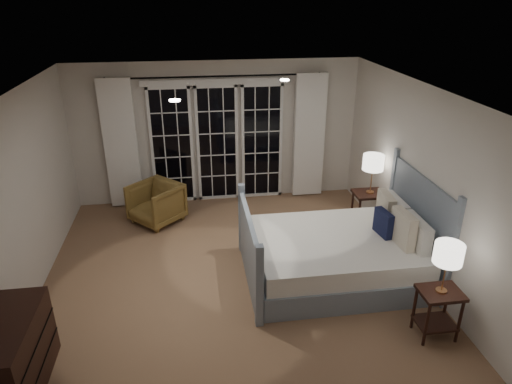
{
  "coord_description": "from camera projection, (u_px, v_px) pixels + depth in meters",
  "views": [
    {
      "loc": [
        -0.44,
        -5.3,
        3.57
      ],
      "look_at": [
        0.38,
        0.3,
        1.05
      ],
      "focal_mm": 32.0,
      "sensor_mm": 36.0,
      "label": 1
    }
  ],
  "objects": [
    {
      "name": "floor",
      "position": [
        232.0,
        272.0,
        6.31
      ],
      "size": [
        5.0,
        5.0,
        0.0
      ],
      "primitive_type": "plane",
      "color": "#856647",
      "rests_on": "ground"
    },
    {
      "name": "ceiling",
      "position": [
        228.0,
        90.0,
        5.29
      ],
      "size": [
        5.0,
        5.0,
        0.0
      ],
      "primitive_type": "plane",
      "rotation": [
        3.14,
        0.0,
        0.0
      ],
      "color": "silver",
      "rests_on": "wall_back"
    },
    {
      "name": "wall_left",
      "position": [
        23.0,
        201.0,
        5.47
      ],
      "size": [
        0.02,
        5.0,
        2.5
      ],
      "primitive_type": "cube",
      "color": "silver",
      "rests_on": "floor"
    },
    {
      "name": "wall_right",
      "position": [
        415.0,
        178.0,
        6.13
      ],
      "size": [
        0.02,
        5.0,
        2.5
      ],
      "primitive_type": "cube",
      "color": "silver",
      "rests_on": "floor"
    },
    {
      "name": "wall_back",
      "position": [
        217.0,
        133.0,
        8.06
      ],
      "size": [
        5.0,
        0.02,
        2.5
      ],
      "primitive_type": "cube",
      "color": "silver",
      "rests_on": "floor"
    },
    {
      "name": "wall_front",
      "position": [
        260.0,
        316.0,
        3.54
      ],
      "size": [
        5.0,
        0.02,
        2.5
      ],
      "primitive_type": "cube",
      "color": "silver",
      "rests_on": "floor"
    },
    {
      "name": "french_doors",
      "position": [
        217.0,
        142.0,
        8.08
      ],
      "size": [
        2.5,
        0.04,
        2.2
      ],
      "color": "black",
      "rests_on": "wall_back"
    },
    {
      "name": "curtain_rod",
      "position": [
        215.0,
        76.0,
        7.56
      ],
      "size": [
        3.5,
        0.03,
        0.03
      ],
      "primitive_type": "cylinder",
      "rotation": [
        0.0,
        1.57,
        0.0
      ],
      "color": "black",
      "rests_on": "wall_back"
    },
    {
      "name": "curtain_left",
      "position": [
        121.0,
        145.0,
        7.77
      ],
      "size": [
        0.55,
        0.1,
        2.25
      ],
      "primitive_type": "cube",
      "color": "white",
      "rests_on": "curtain_rod"
    },
    {
      "name": "curtain_right",
      "position": [
        309.0,
        136.0,
        8.21
      ],
      "size": [
        0.55,
        0.1,
        2.25
      ],
      "primitive_type": "cube",
      "color": "white",
      "rests_on": "curtain_rod"
    },
    {
      "name": "downlight_a",
      "position": [
        285.0,
        80.0,
        5.94
      ],
      "size": [
        0.12,
        0.12,
        0.01
      ],
      "primitive_type": "cylinder",
      "color": "white",
      "rests_on": "ceiling"
    },
    {
      "name": "downlight_b",
      "position": [
        175.0,
        100.0,
        4.85
      ],
      "size": [
        0.12,
        0.12,
        0.01
      ],
      "primitive_type": "cylinder",
      "color": "white",
      "rests_on": "ceiling"
    },
    {
      "name": "bed",
      "position": [
        339.0,
        253.0,
        6.1
      ],
      "size": [
        2.35,
        1.69,
        1.37
      ],
      "color": "gray",
      "rests_on": "floor"
    },
    {
      "name": "nightstand_left",
      "position": [
        438.0,
        307.0,
        5.0
      ],
      "size": [
        0.45,
        0.36,
        0.59
      ],
      "color": "black",
      "rests_on": "floor"
    },
    {
      "name": "nightstand_right",
      "position": [
        369.0,
        205.0,
        7.25
      ],
      "size": [
        0.5,
        0.4,
        0.65
      ],
      "color": "black",
      "rests_on": "floor"
    },
    {
      "name": "lamp_left",
      "position": [
        449.0,
        254.0,
        4.73
      ],
      "size": [
        0.3,
        0.3,
        0.59
      ],
      "color": "#BD7E4B",
      "rests_on": "nightstand_left"
    },
    {
      "name": "lamp_right",
      "position": [
        373.0,
        163.0,
        6.96
      ],
      "size": [
        0.32,
        0.32,
        0.62
      ],
      "color": "#BD7E4B",
      "rests_on": "nightstand_right"
    },
    {
      "name": "armchair",
      "position": [
        156.0,
        203.0,
        7.53
      ],
      "size": [
        1.03,
        1.03,
        0.67
      ],
      "primitive_type": "imported",
      "rotation": [
        0.0,
        0.0,
        -0.8
      ],
      "color": "brown",
      "rests_on": "floor"
    },
    {
      "name": "dresser",
      "position": [
        14.0,
        358.0,
        4.3
      ],
      "size": [
        0.47,
        1.11,
        0.79
      ],
      "color": "black",
      "rests_on": "floor"
    }
  ]
}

